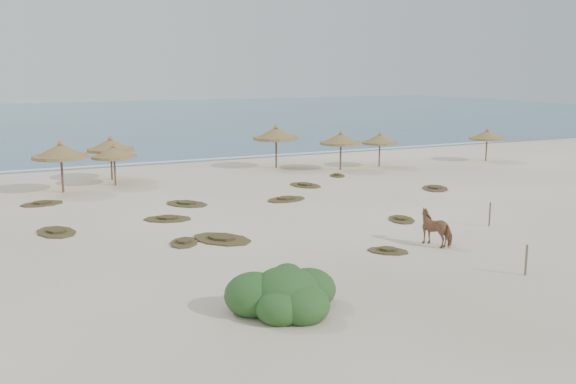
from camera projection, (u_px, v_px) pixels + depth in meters
name	position (u px, v px, depth m)	size (l,w,h in m)	color
ground	(295.00, 254.00, 23.80)	(160.00, 160.00, 0.00)	#FAE7CD
ocean	(58.00, 119.00, 90.16)	(200.00, 100.00, 0.01)	#2A607E
foam_line	(137.00, 164.00, 46.81)	(70.00, 0.60, 0.01)	silver
palapa_1	(61.00, 152.00, 35.41)	(3.90, 3.90, 2.93)	brown
palapa_2	(114.00, 153.00, 37.66)	(2.84, 2.84, 2.50)	brown
palapa_3	(110.00, 146.00, 39.59)	(3.66, 3.66, 2.75)	brown
palapa_4	(276.00, 134.00, 44.38)	(3.76, 3.76, 3.04)	brown
palapa_5	(341.00, 139.00, 43.57)	(3.68, 3.68, 2.70)	brown
palapa_6	(380.00, 140.00, 45.11)	(3.25, 3.25, 2.47)	brown
palapa_7	(487.00, 136.00, 47.93)	(2.86, 2.86, 2.46)	brown
horse	(437.00, 228.00, 24.91)	(0.73, 1.61, 1.36)	#986945
fence_post_near	(526.00, 260.00, 21.22)	(0.08, 0.08, 1.05)	#6B5F50
fence_post_far	(490.00, 214.00, 27.95)	(0.08, 0.08, 1.06)	#6B5F50
bush	(285.00, 295.00, 18.05)	(3.33, 2.93, 1.49)	#2F6029
scrub_1	(56.00, 232.00, 26.87)	(1.96, 2.58, 0.16)	brown
scrub_2	(184.00, 242.00, 25.23)	(1.70, 2.00, 0.16)	brown
scrub_3	(286.00, 199.00, 33.70)	(2.50, 1.89, 0.16)	brown
scrub_4	(401.00, 219.00, 29.14)	(1.70, 2.05, 0.16)	brown
scrub_5	(435.00, 188.00, 36.85)	(2.48, 2.70, 0.16)	brown
scrub_6	(42.00, 203.00, 32.60)	(2.36, 1.77, 0.16)	brown
scrub_7	(305.00, 185.00, 37.84)	(1.97, 2.53, 0.16)	brown
scrub_9	(222.00, 239.00, 25.76)	(2.88, 3.21, 0.16)	brown
scrub_10	(337.00, 175.00, 41.33)	(1.46, 1.74, 0.16)	brown
scrub_11	(260.00, 303.00, 18.65)	(1.94, 1.31, 0.16)	brown
scrub_12	(388.00, 251.00, 24.06)	(1.83, 1.82, 0.16)	brown
scrub_13	(187.00, 204.00, 32.57)	(2.61, 2.84, 0.16)	brown
scrub_15	(168.00, 219.00, 29.27)	(2.58, 2.20, 0.16)	brown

